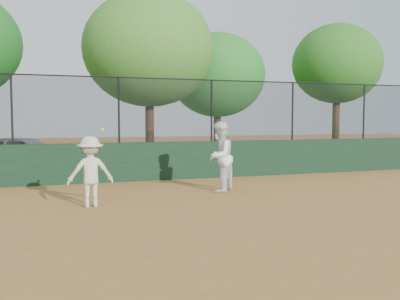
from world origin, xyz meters
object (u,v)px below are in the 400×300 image
object	(u,v)px
player_main	(90,172)
player_second	(220,157)
tree_4	(337,64)
tree_2	(149,50)
parked_car	(24,154)
tree_3	(217,75)

from	to	relation	value
player_main	player_second	bearing A→B (deg)	16.48
tree_4	player_second	bearing A→B (deg)	-141.06
tree_2	tree_4	bearing A→B (deg)	-1.00
parked_car	tree_3	xyz separation A→B (m)	(8.82, 3.65, 3.40)
tree_3	parked_car	bearing A→B (deg)	-157.51
tree_2	tree_3	distance (m)	4.73
player_main	tree_2	world-z (taller)	tree_2
parked_car	player_main	xyz separation A→B (m)	(1.69, -7.07, 0.09)
player_second	tree_2	xyz separation A→B (m)	(-0.29, 7.22, 3.83)
tree_2	tree_4	world-z (taller)	tree_2
tree_3	player_second	bearing A→B (deg)	-110.79
parked_car	player_second	distance (m)	7.94
player_main	tree_4	size ratio (longest dim) A/B	0.27
player_main	tree_4	distance (m)	15.09
player_second	parked_car	bearing A→B (deg)	-94.55
tree_3	tree_4	world-z (taller)	tree_4
player_main	tree_2	distance (m)	9.68
parked_car	player_main	size ratio (longest dim) A/B	2.30
tree_3	tree_4	xyz separation A→B (m)	(5.05, -2.64, 0.44)
parked_car	tree_2	bearing A→B (deg)	-55.76
player_main	tree_3	xyz separation A→B (m)	(7.13, 10.72, 3.30)
parked_car	tree_4	size ratio (longest dim) A/B	0.62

